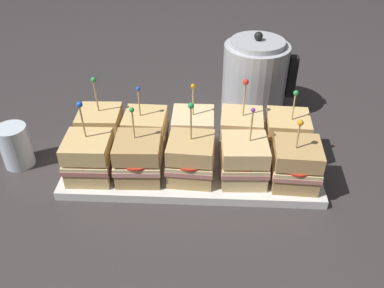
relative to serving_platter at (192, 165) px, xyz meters
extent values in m
plane|color=#383333|center=(0.00, 0.00, -0.01)|extent=(6.00, 6.00, 0.00)
cube|color=silver|center=(0.00, 0.00, 0.00)|extent=(0.51, 0.21, 0.01)
cube|color=silver|center=(0.00, 0.00, 0.01)|extent=(0.51, 0.21, 0.01)
cube|color=tan|center=(-0.19, -0.05, 0.03)|extent=(0.09, 0.09, 0.03)
cube|color=#B26B60|center=(-0.19, -0.05, 0.05)|extent=(0.09, 0.09, 0.01)
cube|color=beige|center=(-0.19, -0.05, 0.05)|extent=(0.09, 0.09, 0.01)
cylinder|color=red|center=(-0.19, -0.07, 0.06)|extent=(0.05, 0.05, 0.00)
cube|color=#E0B771|center=(-0.19, -0.05, 0.08)|extent=(0.09, 0.09, 0.03)
cylinder|color=tan|center=(-0.20, -0.04, 0.12)|extent=(0.00, 0.01, 0.08)
sphere|color=blue|center=(-0.20, -0.04, 0.16)|extent=(0.01, 0.01, 0.01)
cube|color=tan|center=(-0.10, -0.05, 0.03)|extent=(0.09, 0.09, 0.03)
cube|color=tan|center=(-0.10, -0.05, 0.05)|extent=(0.09, 0.09, 0.01)
cube|color=beige|center=(-0.10, -0.05, 0.05)|extent=(0.09, 0.09, 0.01)
cylinder|color=red|center=(-0.10, -0.06, 0.06)|extent=(0.06, 0.06, 0.00)
cube|color=tan|center=(-0.10, -0.05, 0.08)|extent=(0.09, 0.09, 0.03)
cylinder|color=tan|center=(-0.10, -0.04, 0.12)|extent=(0.00, 0.00, 0.07)
sphere|color=green|center=(-0.10, -0.04, 0.15)|extent=(0.01, 0.01, 0.01)
cube|color=tan|center=(0.00, -0.05, 0.03)|extent=(0.09, 0.09, 0.03)
cube|color=tan|center=(0.00, -0.05, 0.05)|extent=(0.09, 0.09, 0.01)
cube|color=beige|center=(0.00, -0.05, 0.05)|extent=(0.09, 0.09, 0.01)
cylinder|color=red|center=(0.00, -0.06, 0.06)|extent=(0.06, 0.06, 0.00)
cube|color=tan|center=(0.00, -0.05, 0.08)|extent=(0.09, 0.09, 0.03)
cylinder|color=tan|center=(0.00, -0.04, 0.13)|extent=(0.00, 0.01, 0.08)
sphere|color=green|center=(0.00, -0.04, 0.17)|extent=(0.01, 0.01, 0.01)
cube|color=#DBB77A|center=(0.10, -0.05, 0.03)|extent=(0.09, 0.09, 0.03)
cube|color=tan|center=(0.10, -0.05, 0.05)|extent=(0.09, 0.09, 0.01)
cube|color=beige|center=(0.10, -0.05, 0.05)|extent=(0.09, 0.09, 0.01)
cylinder|color=red|center=(0.10, -0.06, 0.06)|extent=(0.05, 0.05, 0.00)
cube|color=#E8C281|center=(0.10, -0.05, 0.08)|extent=(0.09, 0.09, 0.03)
cylinder|color=tan|center=(0.11, -0.04, 0.12)|extent=(0.00, 0.01, 0.08)
sphere|color=purple|center=(0.11, -0.04, 0.16)|extent=(0.01, 0.01, 0.01)
cube|color=tan|center=(0.20, -0.05, 0.03)|extent=(0.09, 0.09, 0.03)
cube|color=tan|center=(0.20, -0.05, 0.05)|extent=(0.09, 0.09, 0.01)
cube|color=beige|center=(0.20, -0.05, 0.05)|extent=(0.09, 0.09, 0.01)
cylinder|color=red|center=(0.20, -0.07, 0.06)|extent=(0.06, 0.06, 0.00)
cube|color=tan|center=(0.20, -0.05, 0.08)|extent=(0.09, 0.09, 0.03)
cylinder|color=tan|center=(0.19, -0.06, 0.12)|extent=(0.00, 0.00, 0.07)
sphere|color=orange|center=(0.19, -0.06, 0.15)|extent=(0.01, 0.01, 0.01)
cube|color=tan|center=(-0.19, 0.05, 0.03)|extent=(0.09, 0.09, 0.03)
cube|color=tan|center=(-0.19, 0.05, 0.05)|extent=(0.09, 0.09, 0.01)
cube|color=beige|center=(-0.19, 0.05, 0.05)|extent=(0.09, 0.09, 0.01)
cylinder|color=red|center=(-0.19, 0.03, 0.06)|extent=(0.07, 0.07, 0.00)
cube|color=#E0B771|center=(-0.19, 0.05, 0.08)|extent=(0.09, 0.09, 0.03)
cylinder|color=tan|center=(-0.19, 0.05, 0.13)|extent=(0.00, 0.01, 0.08)
sphere|color=green|center=(-0.19, 0.05, 0.16)|extent=(0.01, 0.01, 0.01)
cube|color=tan|center=(-0.10, 0.05, 0.03)|extent=(0.09, 0.09, 0.03)
cube|color=tan|center=(-0.10, 0.05, 0.05)|extent=(0.09, 0.09, 0.01)
cube|color=beige|center=(-0.10, 0.05, 0.05)|extent=(0.09, 0.09, 0.01)
cube|color=#E0B771|center=(-0.10, 0.05, 0.07)|extent=(0.09, 0.09, 0.03)
cylinder|color=tan|center=(-0.11, 0.04, 0.12)|extent=(0.00, 0.01, 0.07)
sphere|color=blue|center=(-0.11, 0.04, 0.15)|extent=(0.01, 0.01, 0.01)
cube|color=beige|center=(0.00, 0.05, 0.03)|extent=(0.08, 0.08, 0.03)
cube|color=#B26B60|center=(0.00, 0.05, 0.05)|extent=(0.09, 0.09, 0.01)
cube|color=beige|center=(0.00, 0.05, 0.05)|extent=(0.09, 0.09, 0.01)
cylinder|color=red|center=(0.00, 0.03, 0.06)|extent=(0.05, 0.05, 0.00)
cube|color=beige|center=(0.00, 0.05, 0.08)|extent=(0.08, 0.08, 0.03)
cylinder|color=tan|center=(0.00, 0.05, 0.12)|extent=(0.00, 0.01, 0.08)
sphere|color=orange|center=(0.00, 0.05, 0.16)|extent=(0.01, 0.01, 0.01)
cube|color=#DBB77A|center=(0.10, 0.05, 0.03)|extent=(0.09, 0.09, 0.03)
cube|color=#B26B60|center=(0.10, 0.05, 0.05)|extent=(0.09, 0.09, 0.01)
cube|color=beige|center=(0.10, 0.05, 0.05)|extent=(0.09, 0.09, 0.01)
cylinder|color=red|center=(0.10, 0.03, 0.06)|extent=(0.05, 0.05, 0.00)
cube|color=#E8C281|center=(0.10, 0.05, 0.08)|extent=(0.09, 0.09, 0.03)
cylinder|color=tan|center=(0.10, 0.05, 0.13)|extent=(0.00, 0.00, 0.09)
sphere|color=red|center=(0.10, 0.05, 0.17)|extent=(0.01, 0.01, 0.01)
cube|color=tan|center=(0.19, 0.05, 0.03)|extent=(0.09, 0.09, 0.03)
cube|color=tan|center=(0.19, 0.05, 0.05)|extent=(0.09, 0.09, 0.01)
cube|color=beige|center=(0.19, 0.05, 0.05)|extent=(0.09, 0.09, 0.01)
cylinder|color=red|center=(0.19, 0.03, 0.06)|extent=(0.05, 0.05, 0.00)
cube|color=#E0B771|center=(0.19, 0.05, 0.08)|extent=(0.09, 0.09, 0.03)
cylinder|color=tan|center=(0.20, 0.04, 0.12)|extent=(0.00, 0.01, 0.07)
sphere|color=green|center=(0.20, 0.04, 0.15)|extent=(0.01, 0.01, 0.01)
cylinder|color=#B7BABF|center=(0.14, 0.25, 0.08)|extent=(0.15, 0.15, 0.17)
cylinder|color=#B7BABF|center=(0.14, 0.25, 0.17)|extent=(0.13, 0.13, 0.01)
sphere|color=black|center=(0.14, 0.25, 0.18)|extent=(0.02, 0.02, 0.02)
cube|color=black|center=(0.23, 0.25, 0.08)|extent=(0.02, 0.02, 0.10)
cylinder|color=silver|center=(-0.36, 0.00, 0.04)|extent=(0.06, 0.06, 0.09)
camera|label=1|loc=(0.03, -0.65, 0.53)|focal=38.00mm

